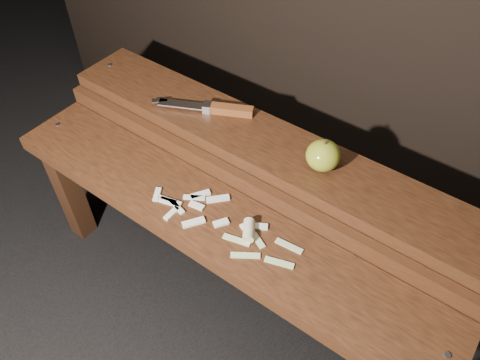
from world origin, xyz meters
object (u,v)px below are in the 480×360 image
Objects in this scene: bench_rear_tier at (264,166)px; knife at (219,109)px; apple at (323,155)px; bench_front_tier at (211,236)px.

bench_rear_tier is 0.19m from knife.
bench_front_tier is at bearing -123.98° from apple.
apple reaches higher than bench_front_tier.
bench_rear_tier reaches higher than bench_front_tier.
apple is at bearing -3.24° from knife.
knife is (-0.16, 0.02, 0.10)m from bench_rear_tier.
knife is at bearing 123.24° from bench_front_tier.
bench_front_tier is at bearing -90.00° from bench_rear_tier.
bench_front_tier is 0.34m from knife.
bench_front_tier is at bearing -56.76° from knife.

